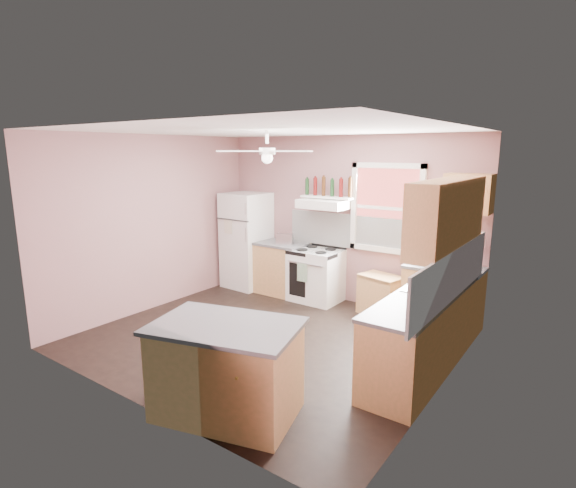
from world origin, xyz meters
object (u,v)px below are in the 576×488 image
Objects in this scene: toaster at (285,239)px; island at (227,372)px; refrigerator at (247,240)px; cart at (381,295)px; stove at (316,275)px.

toaster is 0.22× the size of island.
refrigerator is 4.16m from island.
refrigerator is at bearing -166.49° from cart.
refrigerator is 2.80× the size of cart.
toaster is at bearing -172.70° from stove.
island is (-0.08, -3.31, 0.12)m from cart.
stove is (1.47, 0.04, -0.43)m from refrigerator.
refrigerator reaches higher than toaster.
cart is (1.15, 0.01, -0.12)m from stove.
refrigerator is 2.68m from cart.
island is at bearing -82.57° from toaster.
cart is (1.74, 0.08, -0.68)m from toaster.
toaster is 0.46× the size of cart.
cart is at bearing 3.68° from refrigerator.
island is (2.55, -3.26, -0.43)m from refrigerator.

